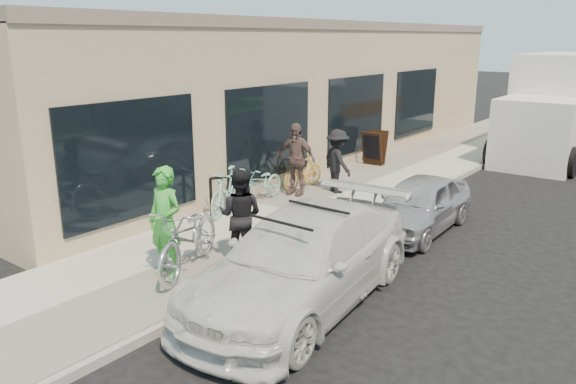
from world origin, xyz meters
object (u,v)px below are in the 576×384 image
Objects in this scene: sedan_white at (302,260)px; moving_truck at (560,111)px; sandwich_board at (374,148)px; bystander_b at (296,159)px; woman_rider at (165,222)px; bike_rack at (224,192)px; man_standing at (240,215)px; bystander_a at (337,161)px; tandem_bike at (190,237)px; cruiser_bike_b at (261,184)px; cruiser_bike_a at (227,191)px; sedan_silver at (419,205)px; cruiser_bike_c at (303,171)px.

moving_truck is at bearing 83.12° from sedan_white.
bystander_b is at bearing -91.76° from sandwich_board.
sandwich_board is 0.56× the size of woman_rider.
man_standing reaches higher than bike_rack.
bystander_b is at bearing 101.11° from woman_rider.
woman_rider reaches higher than bystander_a.
tandem_bike is at bearing -57.37° from bike_rack.
bike_rack is 0.52× the size of bystander_b.
man_standing reaches higher than sandwich_board.
cruiser_bike_b is at bearing -94.96° from sandwich_board.
woman_rider is 5.81m from bystander_a.
bystander_a is at bearing 52.09° from cruiser_bike_a.
bystander_b is (-1.38, 4.66, 0.30)m from tandem_bike.
man_standing is (1.86, -1.53, 0.25)m from bike_rack.
sedan_silver is at bearing 64.05° from woman_rider.
sedan_white reaches higher than sedan_silver.
bystander_a is at bearing -79.77° from sandwich_board.
bike_rack is 3.93m from sedan_white.
sandwich_board is at bearing -50.92° from bystander_a.
cruiser_bike_c is (-1.93, 4.41, -0.35)m from man_standing.
bystander_a is (0.93, 2.86, 0.28)m from cruiser_bike_a.
tandem_bike is (-1.89, -4.40, 0.16)m from sedan_silver.
woman_rider is 5.16m from bystander_b.
cruiser_bike_a is 3.01m from bystander_a.
woman_rider is at bearing -84.88° from sandwich_board.
cruiser_bike_a is 1.03× the size of cruiser_bike_b.
sedan_white is (3.42, -1.94, -0.01)m from bike_rack.
man_standing is (-1.84, -13.51, -0.51)m from moving_truck.
bystander_b is (-1.74, 3.85, 0.07)m from man_standing.
moving_truck is at bearing 86.14° from sedan_silver.
cruiser_bike_b is 0.92× the size of bystander_b.
bike_rack is at bearing -150.75° from sedan_silver.
man_standing is at bearing -64.14° from cruiser_bike_c.
woman_rider reaches higher than sedan_white.
man_standing reaches higher than cruiser_bike_c.
cruiser_bike_a is at bearing -95.25° from cruiser_bike_b.
bystander_a is 1.03m from bystander_b.
sedan_white is at bearing -91.49° from moving_truck.
tandem_bike is at bearing -71.03° from cruiser_bike_c.
sedan_silver is at bearing -11.96° from bystander_b.
cruiser_bike_c is at bearing 101.53° from woman_rider.
bystander_b is at bearing -110.71° from moving_truck.
sedan_silver is at bearing -54.93° from sandwich_board.
cruiser_bike_c is at bearing -88.46° from man_standing.
cruiser_bike_b is at bearing 90.28° from tandem_bike.
sedan_silver is 1.84× the size of woman_rider.
cruiser_bike_b is 1.53m from cruiser_bike_c.
bystander_a is 0.89× the size of bystander_b.
man_standing is (0.51, 1.16, -0.09)m from woman_rider.
woman_rider is (1.35, -9.02, 0.37)m from sandwich_board.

